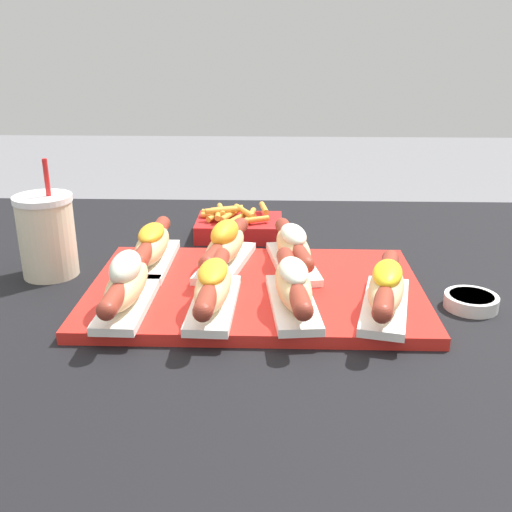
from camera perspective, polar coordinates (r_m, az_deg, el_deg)
patio_table at (r=1.11m, az=-1.84°, el=-21.70°), size 1.48×1.17×0.73m
serving_tray at (r=0.93m, az=-0.04°, el=-3.28°), size 0.51×0.33×0.02m
hot_dog_0 at (r=0.86m, az=-12.21°, el=-2.56°), size 0.06×0.22×0.08m
hot_dog_1 at (r=0.84m, az=-4.09°, el=-2.89°), size 0.07×0.22×0.07m
hot_dog_2 at (r=0.84m, az=3.54°, el=-2.81°), size 0.08×0.22×0.07m
hot_dog_3 at (r=0.85m, az=12.31°, el=-3.00°), size 0.10×0.22×0.07m
hot_dog_4 at (r=1.01m, az=-9.85°, el=0.98°), size 0.06×0.22×0.07m
hot_dog_5 at (r=0.98m, az=-2.96°, el=0.94°), size 0.10×0.22×0.08m
hot_dog_6 at (r=0.98m, az=3.55°, el=0.82°), size 0.09×0.22×0.07m
sauce_bowl at (r=0.94m, az=19.81°, el=-4.03°), size 0.08×0.08×0.02m
drink_cup at (r=1.04m, az=-19.28°, el=1.84°), size 0.09×0.09×0.20m
fries_basket at (r=1.19m, az=-1.68°, el=2.89°), size 0.17×0.12×0.06m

